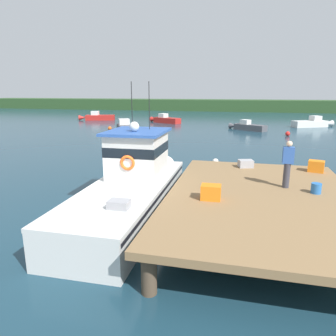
{
  "coord_description": "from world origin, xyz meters",
  "views": [
    {
      "loc": [
        4.04,
        -9.99,
        4.47
      ],
      "look_at": [
        1.2,
        1.93,
        1.4
      ],
      "focal_mm": 33.24,
      "sensor_mm": 36.0,
      "label": 1
    }
  ],
  "objects_px": {
    "crate_stack_mid_dock": "(246,164)",
    "moored_boat_far_left": "(248,127)",
    "bait_bucket": "(316,188)",
    "mooring_buoy_channel_marker": "(110,128)",
    "mooring_buoy_inshore": "(288,134)",
    "deckhand_by_the_boat": "(288,163)",
    "crate_single_by_cleat": "(211,192)",
    "moored_boat_outer_mooring": "(312,123)",
    "moored_boat_far_right": "(165,120)",
    "moored_boat_near_channel": "(98,117)",
    "main_fishing_boat": "(133,186)",
    "crate_stack_near_edge": "(316,166)",
    "moored_boat_mid_harbor": "(125,128)",
    "mooring_buoy_spare_mooring": "(215,162)"
  },
  "relations": [
    {
      "from": "moored_boat_near_channel",
      "to": "crate_stack_mid_dock",
      "type": "bearing_deg",
      "value": -54.46
    },
    {
      "from": "moored_boat_far_left",
      "to": "mooring_buoy_inshore",
      "type": "height_order",
      "value": "moored_boat_far_left"
    },
    {
      "from": "crate_single_by_cleat",
      "to": "moored_boat_near_channel",
      "type": "height_order",
      "value": "crate_single_by_cleat"
    },
    {
      "from": "moored_boat_mid_harbor",
      "to": "moored_boat_outer_mooring",
      "type": "height_order",
      "value": "moored_boat_mid_harbor"
    },
    {
      "from": "deckhand_by_the_boat",
      "to": "mooring_buoy_spare_mooring",
      "type": "height_order",
      "value": "deckhand_by_the_boat"
    },
    {
      "from": "moored_boat_outer_mooring",
      "to": "mooring_buoy_channel_marker",
      "type": "height_order",
      "value": "moored_boat_outer_mooring"
    },
    {
      "from": "crate_stack_near_edge",
      "to": "crate_stack_mid_dock",
      "type": "distance_m",
      "value": 2.82
    },
    {
      "from": "crate_single_by_cleat",
      "to": "moored_boat_outer_mooring",
      "type": "relative_size",
      "value": 0.11
    },
    {
      "from": "bait_bucket",
      "to": "deckhand_by_the_boat",
      "type": "relative_size",
      "value": 0.21
    },
    {
      "from": "deckhand_by_the_boat",
      "to": "moored_boat_far_right",
      "type": "xyz_separation_m",
      "value": [
        -12.2,
        31.82,
        -1.62
      ]
    },
    {
      "from": "crate_single_by_cleat",
      "to": "deckhand_by_the_boat",
      "type": "relative_size",
      "value": 0.37
    },
    {
      "from": "moored_boat_far_left",
      "to": "mooring_buoy_channel_marker",
      "type": "height_order",
      "value": "moored_boat_far_left"
    },
    {
      "from": "moored_boat_far_left",
      "to": "moored_boat_near_channel",
      "type": "relative_size",
      "value": 0.8
    },
    {
      "from": "deckhand_by_the_boat",
      "to": "moored_boat_near_channel",
      "type": "distance_m",
      "value": 40.61
    },
    {
      "from": "main_fishing_boat",
      "to": "moored_boat_near_channel",
      "type": "bearing_deg",
      "value": 117.78
    },
    {
      "from": "bait_bucket",
      "to": "moored_boat_outer_mooring",
      "type": "bearing_deg",
      "value": 79.17
    },
    {
      "from": "crate_single_by_cleat",
      "to": "crate_stack_mid_dock",
      "type": "bearing_deg",
      "value": 76.69
    },
    {
      "from": "deckhand_by_the_boat",
      "to": "moored_boat_outer_mooring",
      "type": "xyz_separation_m",
      "value": [
        6.92,
        31.12,
        -1.58
      ]
    },
    {
      "from": "bait_bucket",
      "to": "moored_boat_mid_harbor",
      "type": "relative_size",
      "value": 0.06
    },
    {
      "from": "crate_single_by_cleat",
      "to": "moored_boat_mid_harbor",
      "type": "xyz_separation_m",
      "value": [
        -11.75,
        23.04,
        -0.95
      ]
    },
    {
      "from": "main_fishing_boat",
      "to": "crate_stack_mid_dock",
      "type": "bearing_deg",
      "value": 37.47
    },
    {
      "from": "crate_stack_mid_dock",
      "to": "moored_boat_far_left",
      "type": "relative_size",
      "value": 0.14
    },
    {
      "from": "moored_boat_outer_mooring",
      "to": "mooring_buoy_spare_mooring",
      "type": "xyz_separation_m",
      "value": [
        -9.99,
        -23.22,
        -0.28
      ]
    },
    {
      "from": "bait_bucket",
      "to": "mooring_buoy_inshore",
      "type": "distance_m",
      "value": 22.62
    },
    {
      "from": "crate_stack_mid_dock",
      "to": "moored_boat_far_right",
      "type": "bearing_deg",
      "value": 110.44
    },
    {
      "from": "crate_stack_near_edge",
      "to": "mooring_buoy_spare_mooring",
      "type": "relative_size",
      "value": 1.56
    },
    {
      "from": "crate_stack_near_edge",
      "to": "crate_single_by_cleat",
      "type": "bearing_deg",
      "value": -131.68
    },
    {
      "from": "main_fishing_boat",
      "to": "mooring_buoy_spare_mooring",
      "type": "distance_m",
      "value": 8.73
    },
    {
      "from": "main_fishing_boat",
      "to": "moored_boat_outer_mooring",
      "type": "height_order",
      "value": "main_fishing_boat"
    },
    {
      "from": "crate_stack_near_edge",
      "to": "moored_boat_near_channel",
      "type": "bearing_deg",
      "value": 128.75
    },
    {
      "from": "crate_single_by_cleat",
      "to": "mooring_buoy_channel_marker",
      "type": "xyz_separation_m",
      "value": [
        -13.98,
        24.06,
        -1.21
      ]
    },
    {
      "from": "crate_single_by_cleat",
      "to": "moored_boat_near_channel",
      "type": "xyz_separation_m",
      "value": [
        -20.81,
        35.11,
        -0.96
      ]
    },
    {
      "from": "crate_single_by_cleat",
      "to": "moored_boat_outer_mooring",
      "type": "height_order",
      "value": "crate_single_by_cleat"
    },
    {
      "from": "crate_stack_near_edge",
      "to": "moored_boat_far_left",
      "type": "height_order",
      "value": "crate_stack_near_edge"
    },
    {
      "from": "moored_boat_mid_harbor",
      "to": "deckhand_by_the_boat",
      "type": "bearing_deg",
      "value": -56.33
    },
    {
      "from": "moored_boat_mid_harbor",
      "to": "mooring_buoy_spare_mooring",
      "type": "relative_size",
      "value": 13.94
    },
    {
      "from": "deckhand_by_the_boat",
      "to": "moored_boat_far_right",
      "type": "distance_m",
      "value": 34.11
    },
    {
      "from": "moored_boat_mid_harbor",
      "to": "moored_boat_outer_mooring",
      "type": "bearing_deg",
      "value": 25.16
    },
    {
      "from": "crate_stack_mid_dock",
      "to": "moored_boat_near_channel",
      "type": "xyz_separation_m",
      "value": [
        -21.87,
        30.62,
        -0.89
      ]
    },
    {
      "from": "mooring_buoy_spare_mooring",
      "to": "crate_single_by_cleat",
      "type": "bearing_deg",
      "value": -86.08
    },
    {
      "from": "crate_stack_mid_dock",
      "to": "deckhand_by_the_boat",
      "type": "height_order",
      "value": "deckhand_by_the_boat"
    },
    {
      "from": "crate_single_by_cleat",
      "to": "moored_boat_far_left",
      "type": "height_order",
      "value": "crate_single_by_cleat"
    },
    {
      "from": "bait_bucket",
      "to": "mooring_buoy_channel_marker",
      "type": "height_order",
      "value": "bait_bucket"
    },
    {
      "from": "main_fishing_boat",
      "to": "moored_boat_outer_mooring",
      "type": "relative_size",
      "value": 1.84
    },
    {
      "from": "main_fishing_boat",
      "to": "crate_stack_near_edge",
      "type": "xyz_separation_m",
      "value": [
        6.9,
        3.0,
        0.43
      ]
    },
    {
      "from": "bait_bucket",
      "to": "mooring_buoy_channel_marker",
      "type": "bearing_deg",
      "value": 127.27
    },
    {
      "from": "crate_stack_mid_dock",
      "to": "deckhand_by_the_boat",
      "type": "relative_size",
      "value": 0.37
    },
    {
      "from": "crate_single_by_cleat",
      "to": "moored_boat_far_left",
      "type": "distance_m",
      "value": 27.82
    },
    {
      "from": "bait_bucket",
      "to": "moored_boat_near_channel",
      "type": "distance_m",
      "value": 41.46
    },
    {
      "from": "crate_single_by_cleat",
      "to": "mooring_buoy_channel_marker",
      "type": "distance_m",
      "value": 27.85
    }
  ]
}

